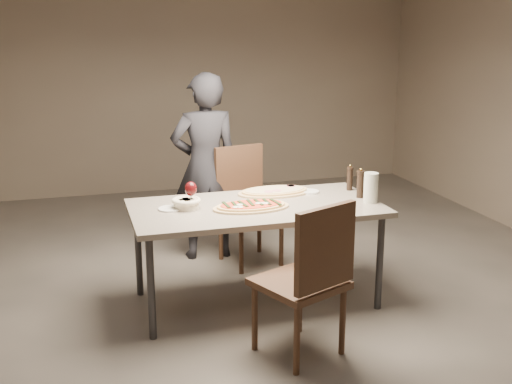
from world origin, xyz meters
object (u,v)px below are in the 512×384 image
object	(u,v)px
bread_basket	(186,202)
diner	(205,167)
pepper_mill_left	(350,178)
zucchini_pizza	(251,206)
carafe	(371,188)
ham_pizza	(275,191)
chair_near	(310,273)
chair_far	(245,198)
dining_table	(256,213)

from	to	relation	value
bread_basket	diner	xyz separation A→B (m)	(0.35, 1.00, 0.02)
bread_basket	pepper_mill_left	xyz separation A→B (m)	(1.33, 0.15, 0.05)
zucchini_pizza	bread_basket	xyz separation A→B (m)	(-0.44, 0.13, 0.03)
carafe	zucchini_pizza	bearing A→B (deg)	174.19
carafe	ham_pizza	bearing A→B (deg)	143.93
pepper_mill_left	carafe	size ratio (longest dim) A/B	0.93
chair_near	chair_far	size ratio (longest dim) A/B	1.01
chair_near	carafe	bearing A→B (deg)	21.27
zucchini_pizza	carafe	xyz separation A→B (m)	(0.89, -0.09, 0.09)
dining_table	bread_basket	bearing A→B (deg)	172.72
dining_table	chair_near	size ratio (longest dim) A/B	1.78
ham_pizza	bread_basket	bearing A→B (deg)	176.00
bread_basket	pepper_mill_left	distance (m)	1.34
bread_basket	diner	size ratio (longest dim) A/B	0.13
dining_table	pepper_mill_left	distance (m)	0.87
chair_near	diner	world-z (taller)	diner
ham_pizza	chair_near	xyz separation A→B (m)	(-0.15, -1.17, -0.20)
bread_basket	zucchini_pizza	bearing A→B (deg)	-16.27
zucchini_pizza	chair_near	world-z (taller)	chair_near
chair_near	diner	xyz separation A→B (m)	(-0.23, 1.95, 0.25)
chair_near	pepper_mill_left	bearing A→B (deg)	32.61
pepper_mill_left	zucchini_pizza	bearing A→B (deg)	-162.61
pepper_mill_left	chair_near	bearing A→B (deg)	-124.25
carafe	chair_near	size ratio (longest dim) A/B	0.22
dining_table	carafe	xyz separation A→B (m)	(0.83, -0.16, 0.17)
ham_pizza	chair_far	bearing A→B (deg)	75.96
pepper_mill_left	carafe	distance (m)	0.37
chair_near	chair_far	world-z (taller)	chair_near
dining_table	ham_pizza	bearing A→B (deg)	50.33
ham_pizza	chair_far	world-z (taller)	chair_far
carafe	chair_near	xyz separation A→B (m)	(-0.75, -0.74, -0.29)
dining_table	zucchini_pizza	bearing A→B (deg)	-130.20
ham_pizza	zucchini_pizza	bearing A→B (deg)	-150.33
zucchini_pizza	pepper_mill_left	world-z (taller)	pepper_mill_left
dining_table	bread_basket	distance (m)	0.51
ham_pizza	pepper_mill_left	world-z (taller)	pepper_mill_left
chair_near	diner	distance (m)	1.98
bread_basket	chair_near	xyz separation A→B (m)	(0.58, -0.95, -0.23)
bread_basket	ham_pizza	bearing A→B (deg)	16.56
diner	bread_basket	bearing A→B (deg)	70.96
ham_pizza	pepper_mill_left	distance (m)	0.61
pepper_mill_left	diner	world-z (taller)	diner
ham_pizza	diner	size ratio (longest dim) A/B	0.36
zucchini_pizza	chair_far	distance (m)	0.99
carafe	chair_far	xyz separation A→B (m)	(-0.67, 1.04, -0.30)
dining_table	chair_near	world-z (taller)	chair_near
dining_table	zucchini_pizza	world-z (taller)	zucchini_pizza
dining_table	zucchini_pizza	xyz separation A→B (m)	(-0.06, -0.07, 0.07)
dining_table	zucchini_pizza	distance (m)	0.11
pepper_mill_left	chair_near	xyz separation A→B (m)	(-0.75, -1.10, -0.28)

